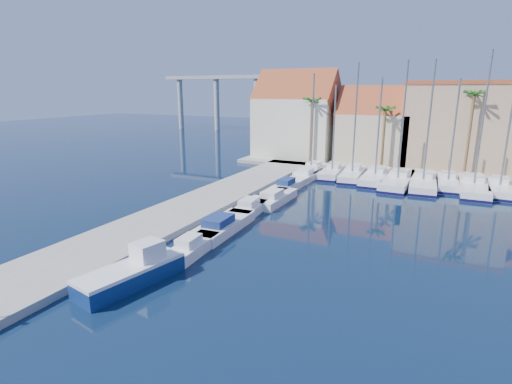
% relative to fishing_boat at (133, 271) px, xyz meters
% --- Properties ---
extents(ground, '(260.00, 260.00, 0.00)m').
position_rel_fishing_boat_xyz_m(ground, '(3.67, -2.93, -0.74)').
color(ground, black).
rests_on(ground, ground).
extents(quay_west, '(6.00, 77.00, 0.50)m').
position_rel_fishing_boat_xyz_m(quay_west, '(-5.33, 10.57, -0.49)').
color(quay_west, gray).
rests_on(quay_west, ground).
extents(shore_north, '(54.00, 16.00, 0.50)m').
position_rel_fishing_boat_xyz_m(shore_north, '(13.67, 45.07, -0.49)').
color(shore_north, gray).
rests_on(shore_north, ground).
extents(fishing_boat, '(3.34, 6.62, 2.21)m').
position_rel_fishing_boat_xyz_m(fishing_boat, '(0.00, 0.00, 0.00)').
color(fishing_boat, navy).
rests_on(fishing_boat, ground).
extents(motorboat_west_0, '(1.98, 5.21, 1.40)m').
position_rel_fishing_boat_xyz_m(motorboat_west_0, '(0.60, 5.03, -0.23)').
color(motorboat_west_0, white).
rests_on(motorboat_west_0, ground).
extents(motorboat_west_1, '(2.59, 7.36, 1.40)m').
position_rel_fishing_boat_xyz_m(motorboat_west_1, '(0.17, 9.75, -0.23)').
color(motorboat_west_1, white).
rests_on(motorboat_west_1, ground).
extents(motorboat_west_2, '(2.34, 6.13, 1.40)m').
position_rel_fishing_boat_xyz_m(motorboat_west_2, '(-0.05, 15.30, -0.23)').
color(motorboat_west_2, white).
rests_on(motorboat_west_2, ground).
extents(motorboat_west_3, '(2.28, 6.85, 1.40)m').
position_rel_fishing_boat_xyz_m(motorboat_west_3, '(0.64, 19.07, -0.23)').
color(motorboat_west_3, white).
rests_on(motorboat_west_3, ground).
extents(motorboat_west_4, '(2.16, 6.27, 1.40)m').
position_rel_fishing_boat_xyz_m(motorboat_west_4, '(-0.08, 24.50, -0.23)').
color(motorboat_west_4, white).
rests_on(motorboat_west_4, ground).
extents(motorboat_west_5, '(2.17, 6.77, 1.40)m').
position_rel_fishing_boat_xyz_m(motorboat_west_5, '(-0.02, 30.92, -0.23)').
color(motorboat_west_5, white).
rests_on(motorboat_west_5, ground).
extents(motorboat_west_6, '(3.01, 7.58, 1.40)m').
position_rel_fishing_boat_xyz_m(motorboat_west_6, '(-0.14, 34.14, -0.23)').
color(motorboat_west_6, white).
rests_on(motorboat_west_6, ground).
extents(sailboat_0, '(2.46, 8.38, 12.83)m').
position_rel_fishing_boat_xyz_m(sailboat_0, '(-0.22, 33.57, -0.11)').
color(sailboat_0, white).
rests_on(sailboat_0, ground).
extents(sailboat_1, '(2.87, 8.40, 11.43)m').
position_rel_fishing_boat_xyz_m(sailboat_1, '(2.42, 34.00, -0.13)').
color(sailboat_1, white).
rests_on(sailboat_1, ground).
extents(sailboat_2, '(3.00, 9.06, 13.96)m').
position_rel_fishing_boat_xyz_m(sailboat_2, '(5.05, 33.78, -0.11)').
color(sailboat_2, white).
rests_on(sailboat_2, ground).
extents(sailboat_3, '(2.75, 9.90, 12.25)m').
position_rel_fishing_boat_xyz_m(sailboat_3, '(7.94, 33.51, -0.15)').
color(sailboat_3, white).
rests_on(sailboat_3, ground).
extents(sailboat_4, '(3.16, 10.82, 14.04)m').
position_rel_fishing_boat_xyz_m(sailboat_4, '(10.69, 32.59, -0.14)').
color(sailboat_4, white).
rests_on(sailboat_4, ground).
extents(sailboat_5, '(3.43, 10.72, 14.02)m').
position_rel_fishing_boat_xyz_m(sailboat_5, '(13.35, 32.89, -0.14)').
color(sailboat_5, white).
rests_on(sailboat_5, ground).
extents(sailboat_6, '(2.50, 8.18, 12.07)m').
position_rel_fishing_boat_xyz_m(sailboat_6, '(15.94, 33.91, -0.12)').
color(sailboat_6, white).
rests_on(sailboat_6, ground).
extents(sailboat_7, '(3.05, 10.93, 14.83)m').
position_rel_fishing_boat_xyz_m(sailboat_7, '(18.52, 33.18, -0.13)').
color(sailboat_7, white).
rests_on(sailboat_7, ground).
extents(sailboat_8, '(2.81, 8.69, 12.75)m').
position_rel_fishing_boat_xyz_m(sailboat_8, '(21.04, 33.42, -0.12)').
color(sailboat_8, white).
rests_on(sailboat_8, ground).
extents(building_0, '(12.30, 9.00, 13.50)m').
position_rel_fishing_boat_xyz_m(building_0, '(-6.33, 44.07, 5.79)').
color(building_0, beige).
rests_on(building_0, shore_north).
extents(building_1, '(10.30, 8.00, 11.00)m').
position_rel_fishing_boat_xyz_m(building_1, '(5.67, 44.07, 4.56)').
color(building_1, '#C7B88C').
rests_on(building_1, shore_north).
extents(building_2, '(14.20, 10.20, 11.50)m').
position_rel_fishing_boat_xyz_m(building_2, '(16.67, 45.07, 5.52)').
color(building_2, tan).
rests_on(building_2, shore_north).
extents(palm_0, '(2.60, 2.60, 10.15)m').
position_rel_fishing_boat_xyz_m(palm_0, '(-2.33, 39.07, 8.34)').
color(palm_0, brown).
rests_on(palm_0, shore_north).
extents(palm_1, '(2.60, 2.60, 9.15)m').
position_rel_fishing_boat_xyz_m(palm_1, '(7.67, 39.07, 7.40)').
color(palm_1, brown).
rests_on(palm_1, shore_north).
extents(palm_2, '(2.60, 2.60, 11.15)m').
position_rel_fishing_boat_xyz_m(palm_2, '(17.67, 39.07, 9.28)').
color(palm_2, brown).
rests_on(palm_2, shore_north).
extents(viaduct, '(48.00, 2.20, 14.45)m').
position_rel_fishing_boat_xyz_m(viaduct, '(-35.40, 79.07, 9.51)').
color(viaduct, '#9E9E99').
rests_on(viaduct, ground).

